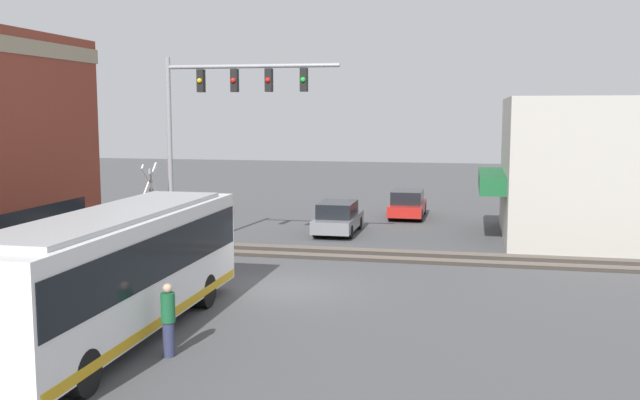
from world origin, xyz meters
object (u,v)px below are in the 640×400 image
object	(u,v)px
crossing_signal	(151,202)
pedestrian_near_bus	(168,319)
city_bus	(116,269)
parked_car_red	(408,205)
parked_car_grey	(338,219)
pedestrian_at_crossing	(178,242)

from	to	relation	value
crossing_signal	pedestrian_near_bus	bearing A→B (deg)	-152.86
city_bus	parked_car_red	bearing A→B (deg)	-13.35
city_bus	parked_car_red	distance (m)	23.42
city_bus	pedestrian_near_bus	size ratio (longest dim) A/B	6.10
city_bus	parked_car_grey	xyz separation A→B (m)	(16.85, -2.60, -1.11)
city_bus	crossing_signal	xyz separation A→B (m)	(9.31, 3.45, 0.48)
crossing_signal	parked_car_grey	distance (m)	9.80
city_bus	crossing_signal	distance (m)	9.95
city_bus	parked_car_grey	bearing A→B (deg)	-8.77
crossing_signal	pedestrian_near_bus	distance (m)	11.68
pedestrian_at_crossing	crossing_signal	bearing A→B (deg)	58.16
pedestrian_near_bus	parked_car_grey	bearing A→B (deg)	-2.45
parked_car_grey	parked_car_red	world-z (taller)	parked_car_grey
crossing_signal	parked_car_red	xyz separation A→B (m)	(13.44, -8.85, -1.59)
parked_car_grey	crossing_signal	bearing A→B (deg)	141.22
pedestrian_at_crossing	parked_car_red	bearing A→B (deg)	-27.05
crossing_signal	pedestrian_near_bus	world-z (taller)	crossing_signal
parked_car_grey	pedestrian_near_bus	size ratio (longest dim) A/B	2.51
pedestrian_at_crossing	parked_car_grey	bearing A→B (deg)	-28.20
parked_car_red	crossing_signal	bearing A→B (deg)	146.63
parked_car_grey	pedestrian_at_crossing	xyz separation A→B (m)	(-8.47, 4.54, 0.23)
crossing_signal	pedestrian_at_crossing	bearing A→B (deg)	-121.84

